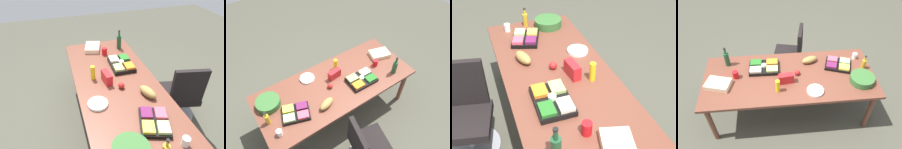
% 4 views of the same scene
% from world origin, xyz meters
% --- Properties ---
extents(ground_plane, '(10.00, 10.00, 0.00)m').
position_xyz_m(ground_plane, '(0.00, 0.00, 0.00)').
color(ground_plane, '#454438').
extents(conference_table, '(2.39, 1.01, 0.76)m').
position_xyz_m(conference_table, '(0.00, 0.00, 0.69)').
color(conference_table, brown).
rests_on(conference_table, ground).
extents(office_chair, '(0.58, 0.57, 0.94)m').
position_xyz_m(office_chair, '(-0.11, -0.91, 0.35)').
color(office_chair, gray).
rests_on(office_chair, ground).
extents(salad_bowl, '(0.35, 0.35, 0.10)m').
position_xyz_m(salad_bowl, '(-0.97, 0.20, 0.81)').
color(salad_bowl, '#32602C').
rests_on(salad_bowl, conference_table).
extents(dressing_bottle, '(0.07, 0.07, 0.23)m').
position_xyz_m(dressing_bottle, '(-1.07, -0.05, 0.85)').
color(dressing_bottle, gold).
rests_on(dressing_bottle, conference_table).
extents(paper_plate_stack, '(0.26, 0.26, 0.03)m').
position_xyz_m(paper_plate_stack, '(-0.31, 0.32, 0.77)').
color(paper_plate_stack, white).
rests_on(paper_plate_stack, conference_table).
extents(red_solo_cup, '(0.10, 0.10, 0.11)m').
position_xyz_m(red_solo_cup, '(0.74, -0.04, 0.81)').
color(red_solo_cup, red).
rests_on(red_solo_cup, conference_table).
extents(veggie_tray, '(0.43, 0.31, 0.09)m').
position_xyz_m(veggie_tray, '(0.35, -0.18, 0.80)').
color(veggie_tray, black).
rests_on(veggie_tray, conference_table).
extents(bread_loaf, '(0.26, 0.18, 0.10)m').
position_xyz_m(bread_loaf, '(-0.32, -0.26, 0.81)').
color(bread_loaf, olive).
rests_on(bread_loaf, conference_table).
extents(mustard_bottle, '(0.07, 0.07, 0.18)m').
position_xyz_m(mustard_bottle, '(0.18, 0.26, 0.85)').
color(mustard_bottle, yellow).
rests_on(mustard_bottle, conference_table).
extents(apple_red, '(0.08, 0.08, 0.08)m').
position_xyz_m(apple_red, '(-0.11, -0.02, 0.80)').
color(apple_red, '#B2201F').
rests_on(apple_red, conference_table).
extents(fruit_platter, '(0.43, 0.38, 0.07)m').
position_xyz_m(fruit_platter, '(-0.73, -0.14, 0.79)').
color(fruit_platter, black).
rests_on(fruit_platter, conference_table).
extents(paper_cup, '(0.07, 0.07, 0.09)m').
position_xyz_m(paper_cup, '(-1.02, -0.29, 0.80)').
color(paper_cup, white).
rests_on(paper_cup, conference_table).
extents(sheet_cake, '(0.37, 0.30, 0.07)m').
position_xyz_m(sheet_cake, '(0.96, 0.10, 0.79)').
color(sheet_cake, beige).
rests_on(sheet_cake, conference_table).
extents(chip_bag_red, '(0.21, 0.10, 0.14)m').
position_xyz_m(chip_bag_red, '(0.06, 0.12, 0.83)').
color(chip_bag_red, red).
rests_on(chip_bag_red, conference_table).
extents(wine_bottle, '(0.07, 0.07, 0.31)m').
position_xyz_m(wine_bottle, '(0.88, -0.32, 0.88)').
color(wine_bottle, '#1C4828').
rests_on(wine_bottle, conference_table).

